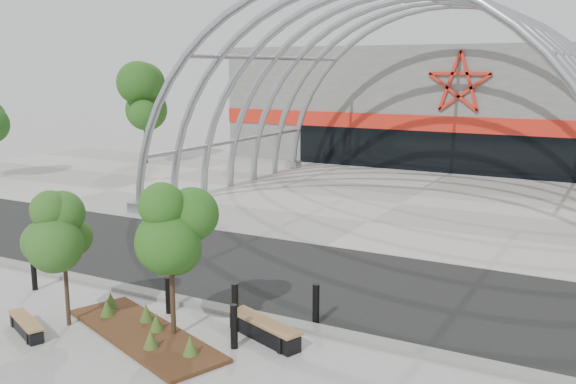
% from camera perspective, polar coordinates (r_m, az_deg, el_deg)
% --- Properties ---
extents(ground, '(140.00, 140.00, 0.00)m').
position_cam_1_polar(ground, '(18.38, -6.09, -10.11)').
color(ground, '#979692').
rests_on(ground, ground).
extents(road, '(140.00, 7.00, 0.02)m').
position_cam_1_polar(road, '(21.17, -0.65, -7.13)').
color(road, black).
rests_on(road, ground).
extents(forecourt, '(60.00, 17.00, 0.04)m').
position_cam_1_polar(forecourt, '(31.82, 9.99, -1.07)').
color(forecourt, gray).
rests_on(forecourt, ground).
extents(kerb, '(60.00, 0.50, 0.12)m').
position_cam_1_polar(kerb, '(18.17, -6.55, -10.17)').
color(kerb, slate).
rests_on(kerb, ground).
extents(arena_building, '(34.00, 15.24, 8.00)m').
position_cam_1_polar(arena_building, '(48.56, 17.07, 7.48)').
color(arena_building, slate).
rests_on(arena_building, ground).
extents(vault_canopy, '(20.80, 15.80, 20.36)m').
position_cam_1_polar(vault_canopy, '(31.82, 9.99, -1.08)').
color(vault_canopy, '#9A9EA4').
rests_on(vault_canopy, ground).
extents(planting_bed, '(5.55, 3.40, 0.56)m').
position_cam_1_polar(planting_bed, '(16.83, -12.73, -11.88)').
color(planting_bed, '#3D2112').
rests_on(planting_bed, ground).
extents(street_tree_0, '(1.51, 1.51, 3.44)m').
position_cam_1_polar(street_tree_0, '(17.27, -19.39, -3.48)').
color(street_tree_0, black).
rests_on(street_tree_0, ground).
extents(street_tree_1, '(1.60, 1.60, 3.78)m').
position_cam_1_polar(street_tree_1, '(15.76, -10.43, -3.45)').
color(street_tree_1, black).
rests_on(street_tree_1, ground).
extents(bench_0, '(1.81, 1.09, 0.38)m').
position_cam_1_polar(bench_0, '(17.78, -22.24, -11.01)').
color(bench_0, black).
rests_on(bench_0, ground).
extents(bench_1, '(2.38, 1.31, 0.49)m').
position_cam_1_polar(bench_1, '(16.17, -2.15, -12.18)').
color(bench_1, black).
rests_on(bench_1, ground).
extents(bollard_0, '(0.16, 0.16, 1.02)m').
position_cam_1_polar(bollard_0, '(20.87, -21.65, -6.76)').
color(bollard_0, black).
rests_on(bollard_0, ground).
extents(bollard_1, '(0.16, 0.16, 1.01)m').
position_cam_1_polar(bollard_1, '(17.96, -10.59, -9.02)').
color(bollard_1, black).
rests_on(bollard_1, ground).
extents(bollard_2, '(0.18, 0.18, 1.09)m').
position_cam_1_polar(bollard_2, '(15.63, -4.83, -11.83)').
color(bollard_2, black).
rests_on(bollard_2, ground).
extents(bollard_3, '(0.18, 0.18, 1.12)m').
position_cam_1_polar(bollard_3, '(16.95, -4.73, -9.91)').
color(bollard_3, black).
rests_on(bollard_3, ground).
extents(bollard_4, '(0.18, 0.18, 1.12)m').
position_cam_1_polar(bollard_4, '(16.88, 2.50, -9.98)').
color(bollard_4, black).
rests_on(bollard_4, ground).
extents(bg_tree_0, '(3.00, 3.00, 6.45)m').
position_cam_1_polar(bg_tree_0, '(45.32, -12.71, 8.29)').
color(bg_tree_0, black).
rests_on(bg_tree_0, ground).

